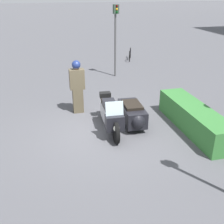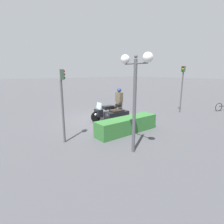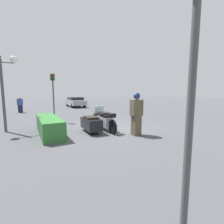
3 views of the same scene
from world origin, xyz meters
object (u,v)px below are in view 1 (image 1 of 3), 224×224
Objects in this scene: police_motorcycle at (123,114)px; hedge_bush_curbside at (194,118)px; officer_rider at (77,85)px; traffic_light_far at (116,30)px; bicycle_parked at (130,54)px.

hedge_bush_curbside is (0.63, 2.07, -0.08)m from police_motorcycle.
police_motorcycle is 2.04m from officer_rider.
officer_rider is 4.72m from traffic_light_far.
hedge_bush_curbside is at bearing 15.37° from bicycle_parked.
officer_rider is 8.21m from bicycle_parked.
police_motorcycle is 2.17m from hedge_bush_curbside.
police_motorcycle is at bearing -142.89° from officer_rider.
police_motorcycle is at bearing -25.11° from traffic_light_far.
officer_rider is at bearing -124.33° from hedge_bush_curbside.
hedge_bush_curbside is at bearing -123.78° from officer_rider.
traffic_light_far is (-5.47, 1.21, 1.74)m from police_motorcycle.
bicycle_parked is at bearing -29.89° from officer_rider.
hedge_bush_curbside is 2.26× the size of bicycle_parked.
hedge_bush_curbside is 6.43m from traffic_light_far.
police_motorcycle is 5.87m from traffic_light_far.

